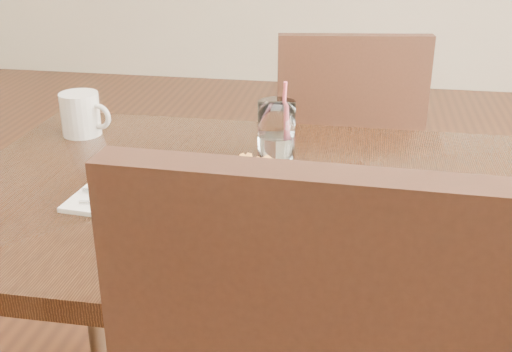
% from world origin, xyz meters
% --- Properties ---
extents(table, '(1.20, 0.80, 0.75)m').
position_xyz_m(table, '(0.00, 0.00, 0.67)').
color(table, black).
rests_on(table, ground).
extents(chair_far, '(0.48, 0.48, 0.92)m').
position_xyz_m(chair_far, '(0.13, 0.78, 0.52)').
color(chair_far, black).
rests_on(chair_far, ground).
extents(fries_plate, '(0.35, 0.31, 0.02)m').
position_xyz_m(fries_plate, '(0.00, -0.09, 0.76)').
color(fries_plate, white).
rests_on(fries_plate, table).
extents(loaded_fries, '(0.29, 0.26, 0.07)m').
position_xyz_m(loaded_fries, '(0.00, -0.09, 0.81)').
color(loaded_fries, gold).
rests_on(loaded_fries, fries_plate).
extents(napkin, '(0.19, 0.13, 0.01)m').
position_xyz_m(napkin, '(-0.25, -0.10, 0.75)').
color(napkin, white).
rests_on(napkin, table).
extents(cutlery, '(0.19, 0.09, 0.01)m').
position_xyz_m(cutlery, '(-0.25, -0.09, 0.76)').
color(cutlery, silver).
rests_on(cutlery, napkin).
extents(water_glass, '(0.08, 0.08, 0.17)m').
position_xyz_m(water_glass, '(0.00, 0.16, 0.81)').
color(water_glass, white).
rests_on(water_glass, table).
extents(coffee_mug, '(0.13, 0.09, 0.10)m').
position_xyz_m(coffee_mug, '(-0.47, 0.24, 0.80)').
color(coffee_mug, white).
rests_on(coffee_mug, table).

